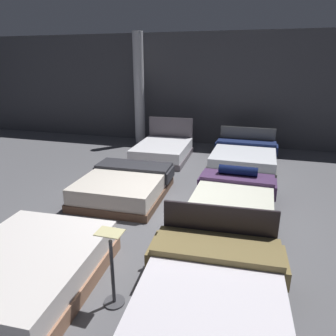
{
  "coord_description": "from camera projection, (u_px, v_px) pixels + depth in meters",
  "views": [
    {
      "loc": [
        1.38,
        -4.92,
        2.6
      ],
      "look_at": [
        -0.24,
        0.67,
        0.61
      ],
      "focal_mm": 33.21,
      "sensor_mm": 36.0,
      "label": 1
    }
  ],
  "objects": [
    {
      "name": "ground_plane",
      "position": [
        170.0,
        213.0,
        5.68
      ],
      "size": [
        18.0,
        18.0,
        0.02
      ],
      "primitive_type": "cube",
      "color": "#5B5B60"
    },
    {
      "name": "showroom_back_wall",
      "position": [
        216.0,
        90.0,
        9.91
      ],
      "size": [
        18.0,
        0.06,
        3.5
      ],
      "primitive_type": "cube",
      "color": "#47474C",
      "rests_on": "ground_plane"
    },
    {
      "name": "price_sign",
      "position": [
        113.0,
        277.0,
        3.43
      ],
      "size": [
        0.28,
        0.24,
        0.92
      ],
      "color": "#3F3F44",
      "rests_on": "ground_plane"
    },
    {
      "name": "bed_3",
      "position": [
        233.0,
        200.0,
        5.66
      ],
      "size": [
        1.51,
        1.97,
        0.66
      ],
      "rotation": [
        0.0,
        0.0,
        -0.02
      ],
      "color": "#332F30",
      "rests_on": "ground_plane"
    },
    {
      "name": "bed_5",
      "position": [
        244.0,
        157.0,
        8.26
      ],
      "size": [
        1.73,
        2.14,
        0.82
      ],
      "rotation": [
        0.0,
        0.0,
        -0.02
      ],
      "color": "#565554",
      "rests_on": "ground_plane"
    },
    {
      "name": "bed_2",
      "position": [
        124.0,
        185.0,
        6.29
      ],
      "size": [
        1.7,
        1.99,
        0.5
      ],
      "rotation": [
        0.0,
        0.0,
        0.03
      ],
      "color": "brown",
      "rests_on": "ground_plane"
    },
    {
      "name": "support_pillar",
      "position": [
        139.0,
        90.0,
        9.97
      ],
      "size": [
        0.33,
        0.33,
        3.5
      ],
      "primitive_type": "cylinder",
      "color": "silver",
      "rests_on": "ground_plane"
    },
    {
      "name": "bed_0",
      "position": [
        26.0,
        269.0,
        3.75
      ],
      "size": [
        1.73,
        2.09,
        0.46
      ],
      "rotation": [
        0.0,
        0.0,
        0.06
      ],
      "color": "#9A6D53",
      "rests_on": "ground_plane"
    },
    {
      "name": "bed_1",
      "position": [
        211.0,
        304.0,
        3.18
      ],
      "size": [
        1.69,
        2.17,
        0.91
      ],
      "rotation": [
        0.0,
        0.0,
        0.06
      ],
      "color": "black",
      "rests_on": "ground_plane"
    },
    {
      "name": "bed_4",
      "position": [
        163.0,
        151.0,
        8.79
      ],
      "size": [
        1.51,
        1.99,
        1.01
      ],
      "rotation": [
        0.0,
        0.0,
        0.03
      ],
      "color": "#574F56",
      "rests_on": "ground_plane"
    }
  ]
}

